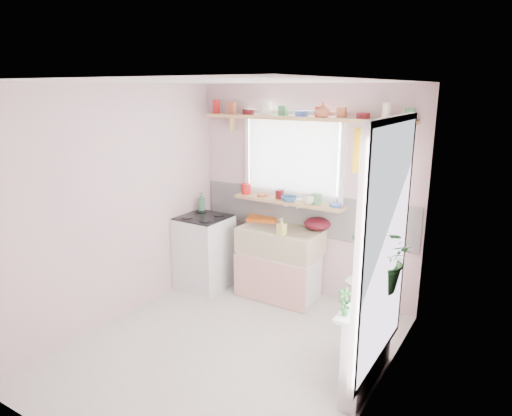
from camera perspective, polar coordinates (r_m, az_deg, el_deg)
The scene contains 19 objects.
room at distance 4.50m, azimuth 9.53°, elevation 0.71°, with size 3.20×3.20×3.20m.
sink_unit at distance 5.49m, azimuth 3.01°, elevation -6.78°, with size 0.95×0.65×1.11m.
cooker at distance 5.78m, azimuth -6.47°, elevation -5.41°, with size 0.58×0.58×0.93m.
radiator_ledge at distance 4.08m, azimuth 13.81°, elevation -15.83°, with size 0.22×0.95×0.78m.
windowsill at distance 5.43m, azimuth 4.06°, elevation 0.81°, with size 1.40×0.22×0.04m, color tan.
pine_shelf at distance 5.20m, azimuth 5.70°, elevation 11.10°, with size 2.52×0.24×0.04m, color tan.
shelf_crockery at distance 5.20m, azimuth 5.72°, elevation 11.93°, with size 2.47×0.11×0.12m.
sill_crockery at distance 5.43m, azimuth 3.62°, elevation 1.64°, with size 1.35×0.11×0.12m.
dish_tray at distance 5.69m, azimuth 0.77°, elevation -1.32°, with size 0.36×0.27×0.04m, color #D55912.
colander at distance 5.35m, azimuth 7.67°, elevation -1.94°, with size 0.31×0.31×0.14m, color #510D18.
jade_plant at distance 3.97m, azimuth 15.83°, elevation -6.03°, with size 0.54×0.47×0.60m, color #2D6227.
fruit_bowl at distance 4.06m, azimuth 13.76°, elevation -9.35°, with size 0.34×0.34×0.08m, color silver.
herb_pot at distance 3.57m, azimuth 11.05°, elevation -11.42°, with size 0.12×0.08×0.22m, color #2D7030.
soap_bottle_sink at distance 5.10m, azimuth 3.22°, elevation -2.34°, with size 0.09×0.09×0.19m, color #D2C45D.
sill_cup at distance 5.24m, azimuth 6.54°, elevation 1.05°, with size 0.13×0.13×0.11m, color silver.
sill_bowl at distance 5.35m, azimuth 4.13°, elevation 1.14°, with size 0.19×0.19×0.06m, color #2D5A93.
shelf_vase at distance 5.02m, azimuth 8.38°, elevation 12.03°, with size 0.15×0.15×0.16m, color #AD5835.
cooker_bottle at distance 5.87m, azimuth -6.84°, elevation 0.76°, with size 0.09×0.09×0.24m, color #3A754C.
fruit at distance 4.04m, azimuth 13.92°, elevation -8.52°, with size 0.20×0.14×0.10m.
Camera 1 is at (2.30, -3.18, 2.45)m, focal length 32.00 mm.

